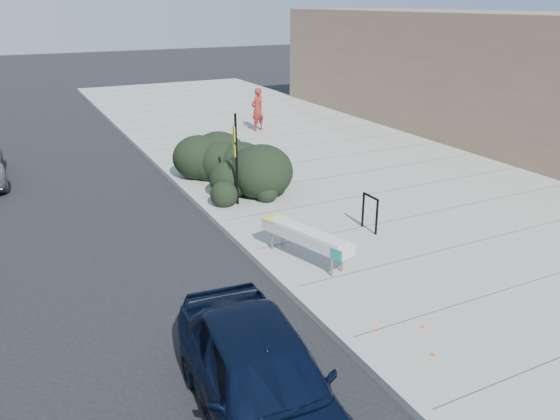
% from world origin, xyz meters
% --- Properties ---
extents(ground, '(120.00, 120.00, 0.00)m').
position_xyz_m(ground, '(0.00, 0.00, 0.00)').
color(ground, black).
rests_on(ground, ground).
extents(sidewalk_near, '(11.20, 50.00, 0.15)m').
position_xyz_m(sidewalk_near, '(5.60, 5.00, 0.07)').
color(sidewalk_near, gray).
rests_on(sidewalk_near, ground).
extents(curb_near, '(0.22, 50.00, 0.17)m').
position_xyz_m(curb_near, '(0.00, 5.00, 0.08)').
color(curb_near, '#9E9E99').
rests_on(curb_near, ground).
extents(bench, '(1.16, 2.47, 0.73)m').
position_xyz_m(bench, '(0.86, 1.00, 0.73)').
color(bench, gray).
rests_on(bench, sidewalk_near).
extents(bike_rack, '(0.06, 0.64, 0.93)m').
position_xyz_m(bike_rack, '(3.12, 1.75, 0.71)').
color(bike_rack, black).
rests_on(bike_rack, sidewalk_near).
extents(sign_post, '(0.13, 0.30, 2.60)m').
position_xyz_m(sign_post, '(0.88, 5.00, 1.63)').
color(sign_post, black).
rests_on(sign_post, sidewalk_near).
extents(hedge, '(3.03, 4.79, 1.67)m').
position_xyz_m(hedge, '(1.53, 7.00, 0.98)').
color(hedge, black).
rests_on(hedge, sidewalk_near).
extents(sedan_navy, '(2.17, 4.50, 1.48)m').
position_xyz_m(sedan_navy, '(-2.07, -2.97, 0.74)').
color(sedan_navy, black).
rests_on(sedan_navy, ground).
extents(pedestrian, '(0.81, 0.68, 1.88)m').
position_xyz_m(pedestrian, '(5.36, 13.37, 1.09)').
color(pedestrian, maroon).
rests_on(pedestrian, sidewalk_near).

